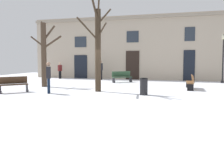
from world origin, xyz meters
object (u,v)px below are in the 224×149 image
object	(u,v)px
litter_bin	(144,86)
bench_facing_shops	(14,84)
bench_near_lamp	(191,82)
person_by_shop_door	(49,76)
person_near_bench	(101,69)
tree_center	(44,53)
bench_near_center_tree	(122,77)
streetlamp	(223,53)
person_strolling	(60,70)
tree_right_of_center	(98,47)

from	to	relation	value
litter_bin	bench_facing_shops	size ratio (longest dim) A/B	0.65
bench_facing_shops	bench_near_lamp	bearing A→B (deg)	-22.24
person_by_shop_door	bench_near_lamp	bearing A→B (deg)	-87.83
litter_bin	person_near_bench	size ratio (longest dim) A/B	0.50
tree_center	bench_near_lamp	xyz separation A→B (m)	(9.88, 1.26, -1.92)
tree_center	litter_bin	bearing A→B (deg)	-14.87
bench_facing_shops	person_near_bench	xyz separation A→B (m)	(2.32, 9.16, 0.55)
bench_near_lamp	person_by_shop_door	distance (m)	8.89
bench_near_center_tree	streetlamp	bearing A→B (deg)	-26.48
person_by_shop_door	person_near_bench	bearing A→B (deg)	-26.14
tree_center	person_near_bench	xyz separation A→B (m)	(2.16, 6.12, -1.37)
tree_center	bench_near_center_tree	distance (m)	6.63
bench_near_center_tree	person_near_bench	bearing A→B (deg)	106.47
person_near_bench	person_strolling	distance (m)	4.33
streetlamp	person_by_shop_door	size ratio (longest dim) A/B	2.22
bench_near_lamp	bench_facing_shops	world-z (taller)	bench_facing_shops
bench_near_lamp	bench_facing_shops	size ratio (longest dim) A/B	1.34
bench_near_center_tree	person_by_shop_door	xyz separation A→B (m)	(-2.62, -7.15, 0.53)
bench_near_lamp	person_strolling	world-z (taller)	person_strolling
tree_center	person_near_bench	distance (m)	6.64
bench_near_lamp	litter_bin	bearing A→B (deg)	-38.84
bench_near_center_tree	person_strolling	distance (m)	7.05
person_near_bench	bench_near_center_tree	bearing A→B (deg)	-67.85
tree_right_of_center	bench_facing_shops	size ratio (longest dim) A/B	3.87
tree_right_of_center	bench_near_lamp	size ratio (longest dim) A/B	2.89
bench_near_lamp	person_strolling	bearing A→B (deg)	-111.94
streetlamp	bench_near_center_tree	xyz separation A→B (m)	(-8.04, -1.59, -1.95)
bench_near_center_tree	person_near_bench	xyz separation A→B (m)	(-2.45, 1.77, 0.56)
bench_near_lamp	bench_near_center_tree	size ratio (longest dim) A/B	1.17
person_by_shop_door	tree_center	bearing A→B (deg)	10.34
bench_facing_shops	person_by_shop_door	distance (m)	2.22
person_near_bench	bench_facing_shops	bearing A→B (deg)	-136.19
bench_facing_shops	person_near_bench	world-z (taller)	person_near_bench
streetlamp	person_by_shop_door	bearing A→B (deg)	-140.66
litter_bin	bench_near_center_tree	xyz separation A→B (m)	(-2.65, 6.28, 0.01)
bench_near_center_tree	person_by_shop_door	distance (m)	7.64
tree_right_of_center	bench_near_center_tree	world-z (taller)	tree_right_of_center
tree_right_of_center	person_near_bench	xyz separation A→B (m)	(-2.27, 7.46, -1.61)
tree_right_of_center	person_near_bench	bearing A→B (deg)	106.90
tree_right_of_center	tree_center	bearing A→B (deg)	163.16
bench_near_lamp	bench_near_center_tree	xyz separation A→B (m)	(-5.27, 3.10, -0.01)
tree_center	person_by_shop_door	xyz separation A→B (m)	(1.98, -2.80, -1.40)
litter_bin	person_by_shop_door	bearing A→B (deg)	-170.61
person_strolling	person_by_shop_door	bearing A→B (deg)	-137.13
litter_bin	bench_facing_shops	distance (m)	7.50
litter_bin	person_near_bench	world-z (taller)	person_near_bench
tree_right_of_center	bench_near_center_tree	bearing A→B (deg)	88.18
person_by_shop_door	litter_bin	bearing A→B (deg)	-105.61
tree_right_of_center	streetlamp	xyz separation A→B (m)	(8.22, 7.28, -0.22)
tree_center	bench_near_lamp	distance (m)	10.14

